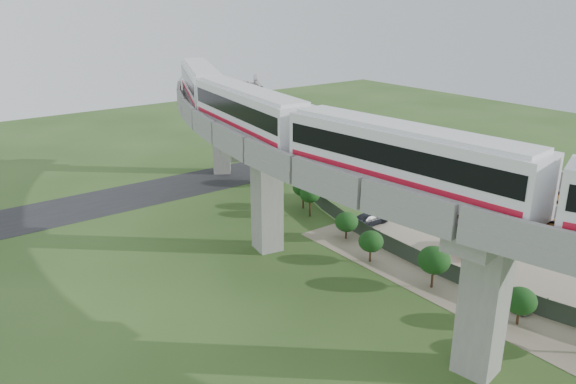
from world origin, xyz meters
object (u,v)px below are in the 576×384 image
car_red (466,245)px  car_dark (370,219)px  metro_train (346,129)px  car_white (510,299)px

car_red → car_dark: 9.44m
metro_train → car_white: metro_train is taller
car_white → car_dark: bearing=81.6°
metro_train → car_dark: 18.25m
car_white → metro_train: bearing=137.8°
metro_train → car_white: bearing=-43.4°
car_red → car_white: bearing=-93.0°
car_red → car_dark: size_ratio=1.04×
metro_train → car_dark: bearing=36.7°
metro_train → car_red: size_ratio=14.93×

